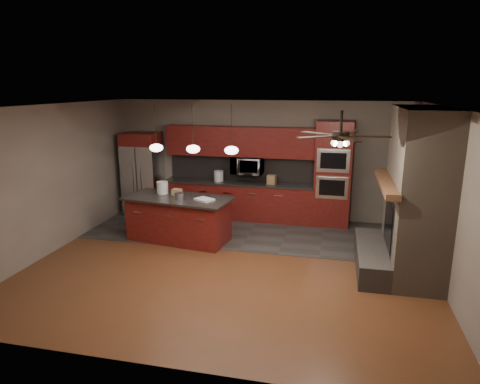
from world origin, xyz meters
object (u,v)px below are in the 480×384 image
(refrigerator, at_px, (143,174))
(paint_tray, at_px, (205,199))
(counter_box, at_px, (272,180))
(kitchen_island, at_px, (179,219))
(white_bucket, at_px, (162,188))
(cardboard_box, at_px, (177,192))
(oven_tower, at_px, (333,174))
(paint_can, at_px, (179,196))
(microwave, at_px, (247,165))
(counter_bucket, at_px, (219,176))

(refrigerator, xyz_separation_m, paint_tray, (2.15, -1.76, -0.07))
(paint_tray, height_order, counter_box, counter_box)
(kitchen_island, height_order, white_bucket, white_bucket)
(kitchen_island, bearing_deg, cardboard_box, 123.85)
(oven_tower, height_order, white_bucket, oven_tower)
(paint_can, bearing_deg, white_bucket, 144.24)
(cardboard_box, relative_size, counter_box, 0.89)
(white_bucket, relative_size, paint_tray, 0.71)
(refrigerator, bearing_deg, microwave, 2.87)
(oven_tower, distance_m, kitchen_island, 3.58)
(microwave, distance_m, cardboard_box, 2.00)
(microwave, xyz_separation_m, cardboard_box, (-1.16, -1.60, -0.32))
(paint_can, relative_size, cardboard_box, 1.01)
(white_bucket, xyz_separation_m, paint_can, (0.51, -0.37, -0.06))
(kitchen_island, distance_m, counter_box, 2.44)
(white_bucket, distance_m, paint_can, 0.63)
(refrigerator, xyz_separation_m, paint_can, (1.64, -1.81, -0.03))
(oven_tower, relative_size, kitchen_island, 1.04)
(cardboard_box, bearing_deg, paint_tray, -11.96)
(oven_tower, height_order, microwave, oven_tower)
(kitchen_island, xyz_separation_m, counter_bucket, (0.37, 1.75, 0.56))
(oven_tower, height_order, paint_can, oven_tower)
(oven_tower, xyz_separation_m, cardboard_box, (-3.14, -1.54, -0.21))
(refrigerator, relative_size, counter_box, 9.37)
(refrigerator, xyz_separation_m, white_bucket, (1.12, -1.44, 0.04))
(counter_box, bearing_deg, kitchen_island, -125.79)
(paint_tray, bearing_deg, refrigerator, 169.48)
(oven_tower, height_order, paint_tray, oven_tower)
(paint_tray, bearing_deg, paint_can, -146.16)
(paint_tray, xyz_separation_m, counter_bucket, (-0.22, 1.84, 0.09))
(cardboard_box, bearing_deg, paint_can, -50.70)
(counter_box, bearing_deg, paint_can, -122.02)
(counter_bucket, relative_size, counter_box, 1.17)
(oven_tower, bearing_deg, kitchen_island, -150.23)
(oven_tower, relative_size, paint_can, 12.30)
(kitchen_island, height_order, counter_box, counter_box)
(refrigerator, bearing_deg, counter_bucket, 2.42)
(white_bucket, distance_m, counter_box, 2.56)
(paint_can, bearing_deg, paint_tray, 4.98)
(oven_tower, distance_m, refrigerator, 4.60)
(refrigerator, xyz_separation_m, kitchen_island, (1.55, -1.67, -0.55))
(oven_tower, distance_m, white_bucket, 3.79)
(refrigerator, distance_m, paint_can, 2.44)
(microwave, relative_size, paint_tray, 2.04)
(counter_box, bearing_deg, refrigerator, -170.79)
(paint_can, bearing_deg, refrigerator, 132.16)
(paint_tray, height_order, counter_bucket, counter_bucket)
(kitchen_island, height_order, paint_tray, paint_tray)
(microwave, relative_size, kitchen_island, 0.32)
(oven_tower, xyz_separation_m, paint_tray, (-2.44, -1.84, -0.25))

